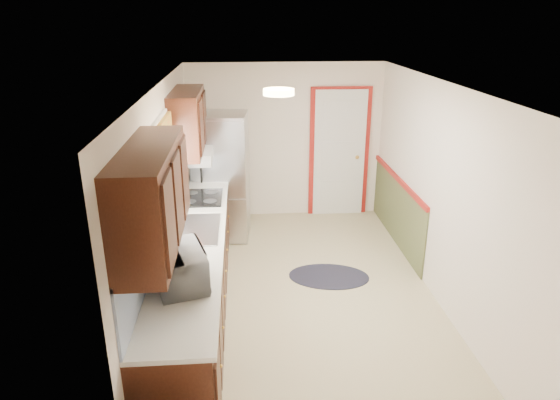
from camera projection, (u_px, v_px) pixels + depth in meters
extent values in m
cube|color=tan|center=(303.00, 293.00, 5.83)|extent=(3.20, 5.20, 0.12)
cube|color=white|center=(307.00, 85.00, 4.98)|extent=(3.20, 5.20, 0.12)
cube|color=white|center=(285.00, 142.00, 7.74)|extent=(3.20, 0.10, 2.40)
cube|color=white|center=(355.00, 337.00, 3.07)|extent=(3.20, 0.10, 2.40)
cube|color=white|center=(165.00, 201.00, 5.30)|extent=(0.10, 5.20, 2.40)
cube|color=white|center=(440.00, 194.00, 5.51)|extent=(0.10, 5.20, 2.40)
cube|color=black|center=(195.00, 276.00, 5.30)|extent=(0.60, 4.00, 0.90)
cube|color=silver|center=(194.00, 236.00, 5.14)|extent=(0.63, 4.00, 0.04)
cube|color=#517DC5|center=(162.00, 210.00, 5.01)|extent=(0.02, 4.00, 0.55)
cube|color=black|center=(152.00, 197.00, 3.60)|extent=(0.35, 1.40, 0.75)
cube|color=black|center=(188.00, 121.00, 6.12)|extent=(0.35, 1.20, 0.75)
cube|color=white|center=(160.00, 168.00, 4.96)|extent=(0.02, 1.00, 0.90)
cube|color=orange|center=(162.00, 134.00, 4.84)|extent=(0.05, 1.12, 0.24)
cube|color=#B7B7BC|center=(194.00, 230.00, 5.22)|extent=(0.52, 0.82, 0.02)
cube|color=white|center=(194.00, 156.00, 6.33)|extent=(0.45, 0.60, 0.15)
cube|color=maroon|center=(339.00, 154.00, 7.84)|extent=(0.94, 0.05, 2.08)
cube|color=white|center=(339.00, 154.00, 7.82)|extent=(0.80, 0.04, 2.00)
cube|color=#4C532F|center=(397.00, 211.00, 7.04)|extent=(0.02, 2.30, 0.90)
cube|color=maroon|center=(399.00, 180.00, 6.87)|extent=(0.04, 2.30, 0.06)
cylinder|color=#FFD88C|center=(279.00, 92.00, 4.79)|extent=(0.30, 0.30, 0.06)
imported|color=white|center=(180.00, 264.00, 4.10)|extent=(0.48, 0.65, 0.39)
cube|color=#B7B7BC|center=(221.00, 176.00, 7.08)|extent=(0.81, 0.76, 1.80)
cylinder|color=black|center=(202.00, 192.00, 6.73)|extent=(0.02, 0.02, 1.26)
ellipsoid|color=black|center=(329.00, 276.00, 6.19)|extent=(1.09, 0.80, 0.01)
cube|color=black|center=(201.00, 198.00, 6.11)|extent=(0.52, 0.62, 0.02)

